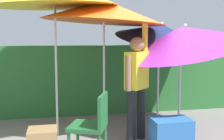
{
  "coord_description": "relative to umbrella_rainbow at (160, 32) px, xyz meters",
  "views": [
    {
      "loc": [
        -0.84,
        -3.86,
        1.58
      ],
      "look_at": [
        0.0,
        0.3,
        1.1
      ],
      "focal_mm": 44.84,
      "sensor_mm": 36.0,
      "label": 1
    }
  ],
  "objects": [
    {
      "name": "umbrella_navy",
      "position": [
        -1.16,
        -0.42,
        0.32
      ],
      "size": [
        2.07,
        2.05,
        2.28
      ],
      "color": "silver",
      "rests_on": "ground_plane"
    },
    {
      "name": "cooler_box",
      "position": [
        -0.37,
        -1.45,
        -1.47
      ],
      "size": [
        0.55,
        0.37,
        0.46
      ],
      "primitive_type": "cube",
      "color": "#2D6BB7",
      "rests_on": "ground_plane"
    },
    {
      "name": "umbrella_rainbow",
      "position": [
        0.0,
        0.0,
        0.0
      ],
      "size": [
        1.76,
        1.72,
        2.12
      ],
      "color": "silver",
      "rests_on": "ground_plane"
    },
    {
      "name": "hedge_row",
      "position": [
        -1.11,
        0.93,
        -0.98
      ],
      "size": [
        8.0,
        0.7,
        1.44
      ],
      "primitive_type": "cube",
      "color": "#2D7033",
      "rests_on": "ground_plane"
    },
    {
      "name": "umbrella_orange",
      "position": [
        0.08,
        -0.79,
        -0.11
      ],
      "size": [
        2.12,
        2.07,
        2.09
      ],
      "color": "silver",
      "rests_on": "ground_plane"
    },
    {
      "name": "person_vendor",
      "position": [
        -0.75,
        -1.0,
        -0.77
      ],
      "size": [
        0.47,
        0.43,
        1.88
      ],
      "color": "black",
      "rests_on": "ground_plane"
    },
    {
      "name": "chair_plastic",
      "position": [
        -1.51,
        -1.62,
        -1.19
      ],
      "size": [
        0.57,
        0.57,
        0.89
      ],
      "color": "#236633",
      "rests_on": "ground_plane"
    }
  ]
}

